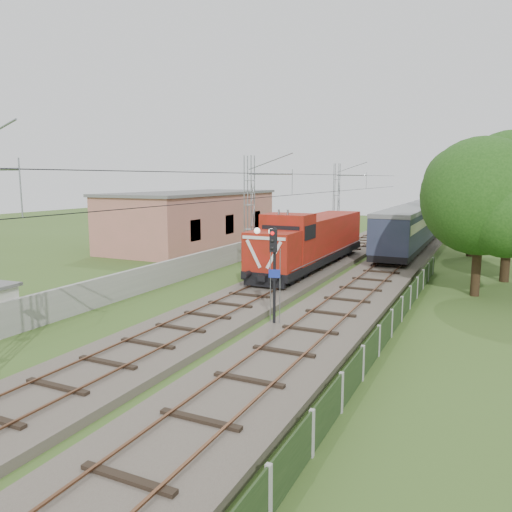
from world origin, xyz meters
The scene contains 13 objects.
ground centered at (0.00, 0.00, 0.00)m, with size 140.00×140.00×0.00m, color #3D5821.
track_main centered at (0.00, 7.00, 0.18)m, with size 4.20×70.00×0.45m.
track_side centered at (5.00, 20.00, 0.18)m, with size 4.20×80.00×0.45m.
catenary centered at (-2.95, 12.00, 4.05)m, with size 3.31×70.00×8.00m.
boundary_wall centered at (-6.50, 12.00, 0.75)m, with size 0.25×40.00×1.50m, color #9E9E99.
station_building centered at (-15.00, 24.00, 2.63)m, with size 8.40×20.40×5.22m.
fence centered at (8.00, 3.00, 0.60)m, with size 0.12×32.00×1.20m.
locomotive centered at (0.00, 15.91, 2.20)m, with size 2.92×16.70×4.24m.
coach_rake centered at (5.00, 72.64, 2.46)m, with size 2.95×110.32×3.41m.
signal_post centered at (3.19, 1.81, 3.08)m, with size 0.49×0.39×4.48m.
tree_a centered at (10.95, 12.52, 5.50)m, with size 6.79×6.47×8.81m.
tree_c centered at (10.02, 27.95, 5.94)m, with size 7.35×7.00×9.53m.
tree_d centered at (13.08, 49.91, 4.53)m, with size 5.61×5.34×7.27m.
Camera 1 is at (11.54, -17.48, 6.57)m, focal length 35.00 mm.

